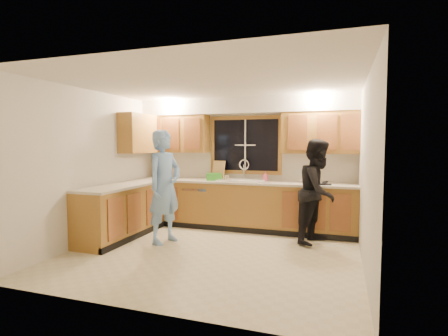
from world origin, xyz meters
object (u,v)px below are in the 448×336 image
Objects in this scene: dish_crate at (214,177)px; soap_bottle at (265,176)px; stove at (100,218)px; bowl at (307,182)px; sink at (241,184)px; dishwasher at (200,205)px; knife_block at (161,172)px; man at (165,187)px; woman at (318,191)px.

soap_bottle is at bearing 9.31° from dish_crate.
bowl is (3.01, 1.84, 0.50)m from stove.
sink is 1.05× the size of dishwasher.
dishwasher is 2.13m from bowl.
soap_bottle is at bearing 41.30° from stove.
knife_block is (-1.79, 0.12, 0.18)m from sink.
man is at bearing 31.58° from stove.
man is at bearing -148.75° from bowl.
woman is at bearing -14.22° from dish_crate.
woman is at bearing -22.69° from knife_block.
stove is 0.53× the size of woman.
soap_bottle is 0.79m from bowl.
bowl is (-0.24, 0.54, 0.10)m from woman.
dishwasher is at bearing -179.01° from sink.
soap_bottle is (1.29, 0.15, 0.60)m from dishwasher.
woman reaches higher than stove.
woman is 7.40× the size of bowl.
man is (-0.09, -1.28, 0.52)m from dishwasher.
man reaches higher than bowl.
man is 1.09× the size of woman.
dishwasher is at bearing -179.29° from bowl.
dish_crate reaches higher than dishwasher.
sink is 1.60m from man.
woman is 3.31m from knife_block.
dish_crate is (-0.55, -0.02, 0.12)m from sink.
man is 7.59× the size of knife_block.
dishwasher is 2.40m from woman.
stove is 3.56m from bowl.
stove is 0.49× the size of man.
dishwasher is 1.38m from man.
sink is 2.60m from stove.
dishwasher is 1.14m from knife_block.
woman is 1.23m from soap_bottle.
soap_bottle is (0.99, 0.16, 0.02)m from dish_crate.
knife_block reaches higher than stove.
man reaches higher than sink.
bowl is at bearing -13.45° from knife_block.
dishwasher is at bearing -173.14° from soap_bottle.
knife_block is 2.22m from soap_bottle.
dish_crate is (-2.00, 0.51, 0.14)m from woman.
stove is 1.12m from man.
stove is 3.03m from soap_bottle.
bowl is at bearing 31.35° from stove.
man is at bearing -107.06° from dish_crate.
stove is at bearing -134.61° from sink.
stove is at bearing -124.75° from dish_crate.
woman is at bearing 21.72° from stove.
dish_crate is 1.25× the size of bowl.
sink is at bearing -162.21° from soap_bottle.
stove is 3.91× the size of bowl.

